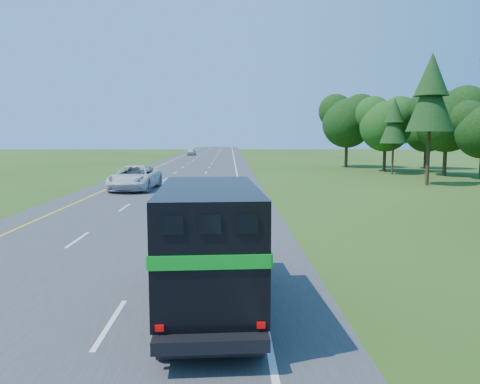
{
  "coord_description": "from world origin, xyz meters",
  "views": [
    {
      "loc": [
        4.67,
        0.3,
        4.48
      ],
      "look_at": [
        5.2,
        23.97,
        1.59
      ],
      "focal_mm": 35.0,
      "sensor_mm": 36.0,
      "label": 1
    }
  ],
  "objects": [
    {
      "name": "white_suv",
      "position": [
        -3.09,
        38.6,
        1.02
      ],
      "size": [
        3.66,
        7.25,
        1.97
      ],
      "primitive_type": "imported",
      "rotation": [
        0.0,
        0.0,
        -0.06
      ],
      "color": "silver",
      "rests_on": "road"
    },
    {
      "name": "road",
      "position": [
        0.0,
        50.0,
        0.02
      ],
      "size": [
        15.0,
        260.0,
        0.04
      ],
      "primitive_type": "cube",
      "color": "#38383A",
      "rests_on": "ground"
    },
    {
      "name": "lane_markings",
      "position": [
        0.0,
        50.0,
        0.04
      ],
      "size": [
        11.15,
        260.0,
        0.01
      ],
      "color": "yellow",
      "rests_on": "road"
    },
    {
      "name": "horse_truck",
      "position": [
        4.15,
        11.93,
        1.77
      ],
      "size": [
        2.62,
        7.4,
        3.23
      ],
      "rotation": [
        0.0,
        0.0,
        0.05
      ],
      "color": "black",
      "rests_on": "road"
    },
    {
      "name": "far_car",
      "position": [
        -3.89,
        104.69,
        0.77
      ],
      "size": [
        1.99,
        4.41,
        1.47
      ],
      "primitive_type": "imported",
      "rotation": [
        0.0,
        0.0,
        -0.06
      ],
      "color": "silver",
      "rests_on": "road"
    }
  ]
}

